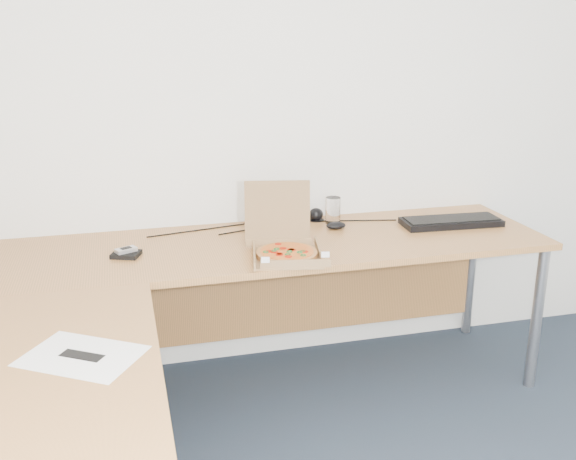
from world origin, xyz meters
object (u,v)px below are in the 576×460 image
object	(u,v)px
keyboard	(451,222)
desk	(212,292)
pizza_box	(286,249)
wallet	(126,254)
drinking_glass	(333,210)

from	to	relation	value
keyboard	desk	bearing A→B (deg)	-156.12
pizza_box	wallet	size ratio (longest dim) A/B	2.99
keyboard	wallet	xyz separation A→B (m)	(-1.53, -0.06, -0.01)
desk	drinking_glass	xyz separation A→B (m)	(0.69, 0.64, 0.09)
drinking_glass	wallet	world-z (taller)	drinking_glass
drinking_glass	keyboard	world-z (taller)	drinking_glass
wallet	desk	bearing A→B (deg)	-31.21
desk	drinking_glass	world-z (taller)	drinking_glass
desk	pizza_box	bearing A→B (deg)	33.23
pizza_box	keyboard	size ratio (longest dim) A/B	0.69
pizza_box	desk	bearing A→B (deg)	-135.53
drinking_glass	keyboard	bearing A→B (deg)	-18.33
desk	wallet	bearing A→B (deg)	127.22
pizza_box	wallet	xyz separation A→B (m)	(-0.65, 0.17, -0.03)
desk	keyboard	distance (m)	1.32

